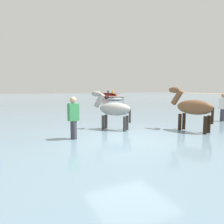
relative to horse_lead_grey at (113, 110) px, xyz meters
name	(u,v)px	position (x,y,z in m)	size (l,w,h in m)	color
ground_plane	(131,147)	(-0.12, -1.48, -1.05)	(120.00, 120.00, 0.00)	#84755B
water_surface	(60,111)	(-0.12, 8.52, -0.90)	(90.00, 90.00, 0.29)	slate
horse_lead_grey	(113,110)	(0.00, 0.00, 0.00)	(1.31, 1.40, 1.78)	gray
horse_trailing_bay	(193,108)	(2.49, -1.56, 0.09)	(0.85, 1.78, 1.93)	brown
boat_far_offshore	(109,96)	(10.02, 21.28, -0.34)	(2.45, 4.13, 1.30)	#BC382D
boat_far_inshore	(117,98)	(9.07, 16.91, -0.51)	(2.62, 0.91, 0.62)	silver
person_spectator_far	(74,121)	(-1.80, -0.78, -0.18)	(0.34, 0.24, 1.63)	#383842
person_wading_mid	(223,109)	(5.68, -0.50, -0.18)	(0.38, 0.35, 1.63)	#383842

